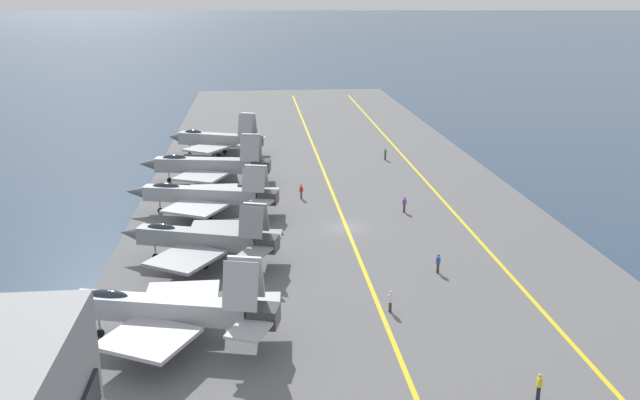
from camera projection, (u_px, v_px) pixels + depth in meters
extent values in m
plane|color=#2D425B|center=(347.00, 231.00, 71.39)|extent=(2000.00, 2000.00, 0.00)
cube|color=slate|center=(347.00, 229.00, 71.33)|extent=(213.41, 46.17, 0.40)
cube|color=yellow|center=(464.00, 224.00, 72.45)|extent=(192.07, 1.92, 0.01)
cube|color=yellow|center=(347.00, 228.00, 71.27)|extent=(192.07, 0.36, 0.01)
cube|color=#A8AAAF|center=(160.00, 309.00, 47.22)|extent=(4.52, 12.50, 1.60)
cone|color=#5B5E60|center=(63.00, 302.00, 48.21)|extent=(2.04, 2.65, 1.52)
cube|color=#38383A|center=(264.00, 316.00, 46.21)|extent=(2.27, 2.40, 1.36)
ellipsoid|color=#232D38|center=(107.00, 296.00, 47.52)|extent=(1.58, 3.16, 0.88)
cube|color=#A8AAAF|center=(148.00, 338.00, 44.23)|extent=(6.87, 7.07, 0.28)
cube|color=#A8AAAF|center=(182.00, 296.00, 50.40)|extent=(4.95, 5.42, 0.28)
cube|color=#A8AAAF|center=(240.00, 286.00, 44.88)|extent=(1.54, 2.53, 3.29)
cube|color=#A8AAAF|center=(246.00, 276.00, 46.47)|extent=(1.54, 2.53, 3.29)
cube|color=#A8AAAF|center=(249.00, 330.00, 44.20)|extent=(3.51, 3.29, 0.20)
cube|color=#A8AAAF|center=(264.00, 301.00, 48.36)|extent=(2.95, 2.54, 0.20)
cylinder|color=#B2B2B7|center=(99.00, 326.00, 48.34)|extent=(0.16, 0.16, 1.74)
cylinder|color=black|center=(100.00, 333.00, 48.51)|extent=(0.36, 0.64, 0.60)
cylinder|color=#B2B2B7|center=(173.00, 339.00, 46.48)|extent=(0.16, 0.16, 1.74)
cylinder|color=black|center=(174.00, 347.00, 46.65)|extent=(0.36, 0.64, 0.60)
cylinder|color=#B2B2B7|center=(184.00, 324.00, 48.59)|extent=(0.16, 0.16, 1.74)
cylinder|color=black|center=(185.00, 331.00, 48.76)|extent=(0.36, 0.64, 0.60)
cube|color=gray|center=(197.00, 238.00, 61.16)|extent=(4.88, 11.14, 1.55)
cone|color=#5B5E60|center=(131.00, 233.00, 62.47)|extent=(2.05, 2.47, 1.47)
cube|color=#38383A|center=(268.00, 244.00, 59.82)|extent=(2.25, 2.27, 1.32)
ellipsoid|color=#232D38|center=(161.00, 228.00, 61.63)|extent=(1.64, 2.86, 0.85)
cube|color=gray|center=(185.00, 258.00, 57.86)|extent=(7.36, 7.09, 0.28)
cube|color=gray|center=(215.00, 231.00, 64.60)|extent=(5.95, 5.20, 0.28)
cube|color=gray|center=(251.00, 222.00, 58.67)|extent=(1.47, 2.28, 2.76)
cube|color=gray|center=(257.00, 217.00, 60.19)|extent=(1.47, 2.28, 2.76)
cube|color=gray|center=(255.00, 252.00, 57.88)|extent=(3.46, 3.18, 0.20)
cube|color=gray|center=(269.00, 235.00, 61.95)|extent=(3.06, 2.48, 0.20)
cylinder|color=#B2B2B7|center=(155.00, 251.00, 62.46)|extent=(0.16, 0.16, 1.65)
cylinder|color=black|center=(156.00, 257.00, 62.62)|extent=(0.39, 0.64, 0.60)
cylinder|color=#B2B2B7|center=(205.00, 260.00, 60.38)|extent=(0.16, 0.16, 1.65)
cylinder|color=black|center=(205.00, 266.00, 60.54)|extent=(0.39, 0.64, 0.60)
cylinder|color=#B2B2B7|center=(214.00, 251.00, 62.42)|extent=(0.16, 0.16, 1.65)
cylinder|color=black|center=(214.00, 257.00, 62.57)|extent=(0.39, 0.64, 0.60)
cube|color=#9EA3A8|center=(200.00, 195.00, 74.64)|extent=(4.57, 12.86, 1.59)
cone|color=#5B5E60|center=(136.00, 192.00, 75.64)|extent=(2.04, 2.72, 1.51)
cube|color=#38383A|center=(268.00, 197.00, 73.61)|extent=(2.26, 2.45, 1.35)
ellipsoid|color=#232D38|center=(166.00, 187.00, 74.94)|extent=(1.59, 3.24, 0.87)
cube|color=#9EA3A8|center=(195.00, 208.00, 71.61)|extent=(7.01, 7.24, 0.28)
cube|color=#9EA3A8|center=(213.00, 191.00, 77.85)|extent=(5.04, 5.58, 0.28)
cube|color=#9EA3A8|center=(253.00, 180.00, 72.39)|extent=(1.40, 2.56, 2.67)
cube|color=#9EA3A8|center=(257.00, 176.00, 73.96)|extent=(1.40, 2.56, 2.67)
cube|color=#9EA3A8|center=(259.00, 203.00, 71.61)|extent=(3.54, 3.35, 0.20)
cube|color=#9EA3A8|center=(268.00, 192.00, 75.76)|extent=(2.95, 2.60, 0.20)
cylinder|color=#B2B2B7|center=(160.00, 206.00, 75.74)|extent=(0.16, 0.16, 1.57)
cylinder|color=black|center=(160.00, 211.00, 75.89)|extent=(0.36, 0.63, 0.60)
cylinder|color=#B2B2B7|center=(210.00, 212.00, 73.88)|extent=(0.16, 0.16, 1.57)
cylinder|color=black|center=(210.00, 216.00, 74.02)|extent=(0.36, 0.63, 0.60)
cylinder|color=#B2B2B7|center=(215.00, 206.00, 75.98)|extent=(0.16, 0.16, 1.57)
cylinder|color=black|center=(216.00, 210.00, 76.12)|extent=(0.36, 0.63, 0.60)
cube|color=#93999E|center=(204.00, 165.00, 87.33)|extent=(3.95, 12.82, 1.78)
cone|color=#5B5E60|center=(148.00, 164.00, 87.87)|extent=(2.08, 2.66, 1.69)
cube|color=#38383A|center=(262.00, 166.00, 86.78)|extent=(2.37, 2.38, 1.51)
ellipsoid|color=#232D38|center=(174.00, 158.00, 87.37)|extent=(1.50, 3.21, 0.98)
cube|color=#93999E|center=(201.00, 176.00, 84.17)|extent=(6.93, 7.11, 0.28)
cube|color=#93999E|center=(214.00, 163.00, 90.77)|extent=(5.51, 5.84, 0.28)
cube|color=#93999E|center=(250.00, 148.00, 85.25)|extent=(1.38, 2.54, 3.20)
cube|color=#93999E|center=(252.00, 145.00, 87.04)|extent=(1.38, 2.54, 3.20)
cube|color=#93999E|center=(255.00, 171.00, 84.63)|extent=(3.45, 3.21, 0.20)
cube|color=#93999E|center=(261.00, 162.00, 89.00)|extent=(2.80, 2.40, 0.20)
cylinder|color=#B2B2B7|center=(169.00, 177.00, 88.16)|extent=(0.16, 0.16, 1.50)
cylinder|color=black|center=(169.00, 180.00, 88.29)|extent=(0.32, 0.63, 0.60)
cylinder|color=#B2B2B7|center=(212.00, 180.00, 86.53)|extent=(0.16, 0.16, 1.50)
cylinder|color=black|center=(212.00, 184.00, 86.66)|extent=(0.32, 0.63, 0.60)
cylinder|color=#B2B2B7|center=(217.00, 175.00, 88.91)|extent=(0.16, 0.16, 1.50)
cylinder|color=black|center=(217.00, 178.00, 89.04)|extent=(0.32, 0.63, 0.60)
cube|color=#93999E|center=(214.00, 139.00, 102.61)|extent=(5.57, 11.11, 1.79)
cone|color=#5B5E60|center=(175.00, 137.00, 104.20)|extent=(2.33, 2.58, 1.70)
cube|color=#38383A|center=(256.00, 142.00, 100.99)|extent=(2.56, 2.42, 1.52)
ellipsoid|color=#232D38|center=(193.00, 133.00, 103.19)|extent=(1.87, 2.89, 0.98)
cube|color=#93999E|center=(207.00, 148.00, 99.29)|extent=(7.33, 7.14, 0.28)
cube|color=#93999E|center=(226.00, 138.00, 106.09)|extent=(6.07, 5.43, 0.28)
cube|color=#93999E|center=(245.00, 126.00, 99.66)|extent=(1.68, 2.33, 3.28)
cube|color=#93999E|center=(250.00, 123.00, 101.40)|extent=(1.68, 2.33, 3.28)
cube|color=#93999E|center=(247.00, 145.00, 98.98)|extent=(3.49, 3.24, 0.20)
cube|color=#93999E|center=(258.00, 138.00, 103.22)|extent=(3.14, 2.59, 0.20)
cylinder|color=#B2B2B7|center=(190.00, 149.00, 104.11)|extent=(0.16, 0.16, 1.53)
cylinder|color=black|center=(190.00, 151.00, 104.25)|extent=(0.42, 0.64, 0.60)
cylinder|color=#B2B2B7|center=(218.00, 152.00, 101.66)|extent=(0.16, 0.16, 1.53)
cylinder|color=black|center=(219.00, 155.00, 101.80)|extent=(0.42, 0.64, 0.60)
cylinder|color=#B2B2B7|center=(225.00, 149.00, 103.98)|extent=(0.16, 0.16, 1.53)
cylinder|color=black|center=(225.00, 152.00, 104.11)|extent=(0.42, 0.64, 0.60)
cylinder|color=#232328|center=(538.00, 393.00, 40.95)|extent=(0.24, 0.24, 0.93)
cube|color=yellow|center=(539.00, 382.00, 40.74)|extent=(0.41, 0.31, 0.53)
sphere|color=tan|center=(540.00, 377.00, 40.62)|extent=(0.22, 0.22, 0.22)
sphere|color=yellow|center=(540.00, 376.00, 40.60)|extent=(0.24, 0.24, 0.24)
cylinder|color=#4C473D|center=(301.00, 195.00, 81.18)|extent=(0.24, 0.24, 0.86)
cube|color=red|center=(301.00, 189.00, 80.96)|extent=(0.30, 0.41, 0.61)
sphere|color=beige|center=(301.00, 186.00, 80.84)|extent=(0.22, 0.22, 0.22)
sphere|color=red|center=(301.00, 185.00, 80.82)|extent=(0.24, 0.24, 0.24)
cylinder|color=#383328|center=(390.00, 307.00, 52.30)|extent=(0.24, 0.24, 0.86)
cube|color=white|center=(390.00, 298.00, 52.08)|extent=(0.43, 0.35, 0.62)
sphere|color=#9E7051|center=(391.00, 293.00, 51.95)|extent=(0.22, 0.22, 0.22)
sphere|color=white|center=(391.00, 292.00, 51.94)|extent=(0.24, 0.24, 0.24)
cylinder|color=#383328|center=(438.00, 268.00, 59.60)|extent=(0.24, 0.24, 0.89)
cube|color=#284CB2|center=(438.00, 260.00, 59.38)|extent=(0.36, 0.44, 0.56)
sphere|color=tan|center=(439.00, 256.00, 59.26)|extent=(0.22, 0.22, 0.22)
sphere|color=#284CB2|center=(439.00, 256.00, 59.25)|extent=(0.24, 0.24, 0.24)
cylinder|color=#383328|center=(404.00, 209.00, 76.12)|extent=(0.24, 0.24, 0.88)
cube|color=purple|center=(404.00, 202.00, 75.90)|extent=(0.43, 0.46, 0.61)
sphere|color=#9E7051|center=(405.00, 199.00, 75.78)|extent=(0.22, 0.22, 0.22)
sphere|color=purple|center=(405.00, 198.00, 75.76)|extent=(0.24, 0.24, 0.24)
cylinder|color=#232328|center=(385.00, 157.00, 100.10)|extent=(0.24, 0.24, 0.94)
cube|color=green|center=(385.00, 152.00, 99.88)|extent=(0.38, 0.45, 0.55)
sphere|color=beige|center=(385.00, 149.00, 99.77)|extent=(0.22, 0.22, 0.22)
sphere|color=green|center=(385.00, 149.00, 99.75)|extent=(0.24, 0.24, 0.24)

